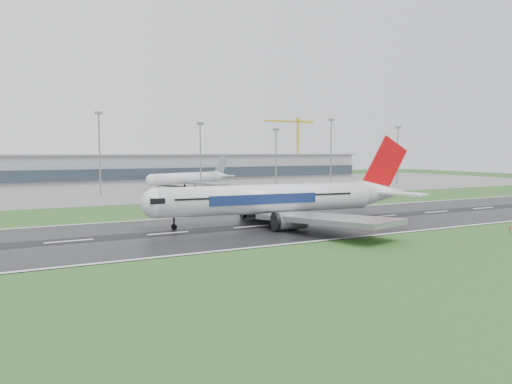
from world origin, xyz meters
TOP-DOWN VIEW (x-y plane):
  - ground at (0.00, 0.00)m, footprint 520.00×520.00m
  - runway at (0.00, 0.00)m, footprint 400.00×45.00m
  - apron at (0.00, 125.00)m, footprint 400.00×130.00m
  - terminal at (0.00, 185.00)m, footprint 240.00×36.00m
  - main_airliner at (-29.80, 1.39)m, footprint 75.95×72.92m
  - parked_airliner at (-14.65, 119.95)m, footprint 65.05×63.04m
  - tower_crane at (96.38, 200.00)m, footprint 42.50×4.63m
  - floodmast_1 at (-58.79, 100.00)m, footprint 0.64×0.64m
  - floodmast_2 at (-15.99, 100.00)m, footprint 0.64×0.64m
  - floodmast_3 at (22.26, 100.00)m, footprint 0.64×0.64m
  - floodmast_4 at (54.21, 100.00)m, footprint 0.64×0.64m
  - floodmast_5 at (98.87, 100.00)m, footprint 0.64×0.64m

SIDE VIEW (x-z plane):
  - ground at x=0.00m, z-range 0.00..0.00m
  - apron at x=0.00m, z-range 0.00..0.08m
  - runway at x=0.00m, z-range 0.00..0.10m
  - terminal at x=0.00m, z-range 0.00..15.00m
  - parked_airliner at x=-14.65m, z-range 0.08..15.09m
  - main_airliner at x=-29.80m, z-range 0.10..20.81m
  - floodmast_3 at x=22.26m, z-range 0.00..27.30m
  - floodmast_2 at x=-15.99m, z-range 0.00..29.18m
  - floodmast_5 at x=98.87m, z-range 0.00..30.03m
  - floodmast_1 at x=-58.79m, z-range 0.00..32.19m
  - floodmast_4 at x=54.21m, z-range 0.00..32.79m
  - tower_crane at x=96.38m, z-range 0.00..42.08m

